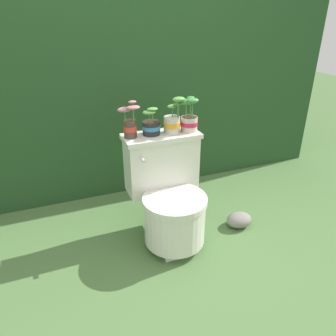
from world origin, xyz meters
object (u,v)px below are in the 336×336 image
potted_plant_midleft (151,126)px  potted_plant_middle (172,121)px  toilet (169,196)px  garden_stone (239,220)px  potted_plant_left (130,124)px  potted_plant_midright (189,119)px

potted_plant_midleft → potted_plant_middle: (0.14, -0.02, 0.02)m
toilet → garden_stone: size_ratio=3.83×
toilet → potted_plant_midleft: bearing=111.7°
toilet → potted_plant_left: bearing=142.6°
potted_plant_midleft → potted_plant_middle: size_ratio=0.76×
potted_plant_left → potted_plant_middle: 0.28m
toilet → potted_plant_left: size_ratio=3.11×
potted_plant_midright → toilet: bearing=-145.9°
potted_plant_left → potted_plant_midright: bearing=-3.9°
toilet → potted_plant_left: 0.55m
potted_plant_midleft → potted_plant_left: bearing=-178.8°
potted_plant_middle → potted_plant_midright: bearing=-3.4°
potted_plant_midleft → potted_plant_midright: 0.26m
potted_plant_left → potted_plant_midright: (0.39, -0.03, -0.01)m
potted_plant_left → potted_plant_midleft: size_ratio=1.27×
potted_plant_left → garden_stone: potted_plant_left is taller
potted_plant_middle → potted_plant_midright: 0.12m
potted_plant_middle → garden_stone: potted_plant_middle is taller
potted_plant_left → garden_stone: bearing=-16.7°
potted_plant_midleft → garden_stone: potted_plant_midleft is taller
toilet → potted_plant_middle: 0.50m
potted_plant_left → potted_plant_midleft: 0.14m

